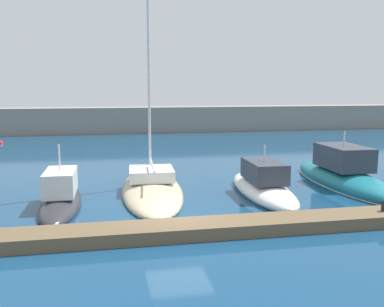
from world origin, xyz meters
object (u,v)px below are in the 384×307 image
(motorboat_charcoal_second, at_px, (61,198))
(sailboat_sand_third, at_px, (152,188))
(dock_bollard, at_px, (384,206))
(motorboat_teal_fifth, at_px, (343,175))
(mooring_buoy_red, at_px, (1,143))
(motorboat_white_fourth, at_px, (263,185))

(motorboat_charcoal_second, xyz_separation_m, sailboat_sand_third, (4.32, 1.95, -0.15))
(sailboat_sand_third, bearing_deg, dock_bollard, -125.62)
(motorboat_teal_fifth, bearing_deg, mooring_buoy_red, 46.54)
(motorboat_charcoal_second, relative_size, dock_bollard, 14.61)
(mooring_buoy_red, bearing_deg, dock_bollard, -54.62)
(motorboat_white_fourth, bearing_deg, mooring_buoy_red, 37.99)
(motorboat_teal_fifth, height_order, mooring_buoy_red, motorboat_teal_fifth)
(sailboat_sand_third, height_order, motorboat_teal_fifth, sailboat_sand_third)
(motorboat_white_fourth, bearing_deg, motorboat_teal_fifth, -73.24)
(motorboat_white_fourth, height_order, dock_bollard, motorboat_white_fourth)
(sailboat_sand_third, distance_m, motorboat_white_fourth, 5.65)
(sailboat_sand_third, height_order, mooring_buoy_red, sailboat_sand_third)
(mooring_buoy_red, bearing_deg, sailboat_sand_third, -61.38)
(motorboat_teal_fifth, distance_m, mooring_buoy_red, 32.00)
(sailboat_sand_third, xyz_separation_m, dock_bollard, (8.53, -6.85, 0.45))
(motorboat_charcoal_second, xyz_separation_m, motorboat_teal_fifth, (14.91, 1.71, 0.12))
(motorboat_charcoal_second, bearing_deg, motorboat_teal_fifth, -82.56)
(motorboat_white_fourth, bearing_deg, sailboat_sand_third, 74.91)
(sailboat_sand_third, distance_m, motorboat_teal_fifth, 10.60)
(motorboat_charcoal_second, height_order, sailboat_sand_third, sailboat_sand_third)
(motorboat_white_fourth, xyz_separation_m, dock_bollard, (3.12, -5.22, 0.21))
(motorboat_teal_fifth, relative_size, dock_bollard, 22.15)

